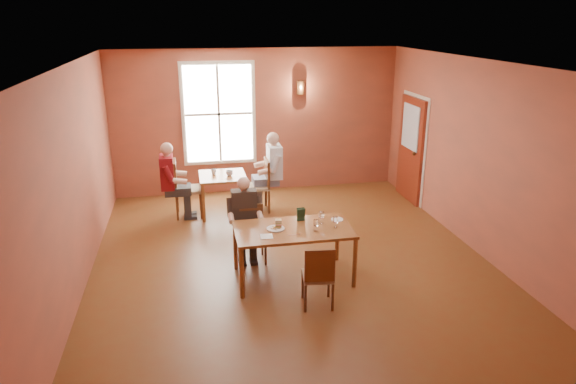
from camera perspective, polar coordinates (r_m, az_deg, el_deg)
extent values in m
cube|color=brown|center=(8.09, 0.28, -7.50)|extent=(6.00, 7.00, 0.01)
cube|color=brown|center=(10.90, -3.43, 7.81)|extent=(6.00, 0.04, 3.00)
cube|color=brown|center=(4.42, 9.60, -9.89)|extent=(6.00, 0.04, 3.00)
cube|color=brown|center=(7.56, -22.59, 1.28)|extent=(0.04, 7.00, 3.00)
cube|color=brown|center=(8.64, 20.23, 3.67)|extent=(0.04, 7.00, 3.00)
cube|color=white|center=(7.26, 0.32, 14.18)|extent=(6.00, 7.00, 0.04)
cube|color=white|center=(10.73, -7.70, 8.59)|extent=(1.36, 0.10, 1.96)
cube|color=maroon|center=(10.68, 13.42, 4.62)|extent=(0.12, 1.04, 2.10)
cylinder|color=brown|center=(10.84, 1.38, 11.53)|extent=(0.16, 0.16, 0.28)
cylinder|color=white|center=(7.21, -1.39, -4.04)|extent=(0.30, 0.30, 0.03)
cube|color=tan|center=(7.24, -1.08, -3.62)|extent=(0.10, 0.10, 0.11)
cube|color=#19331E|center=(7.47, 1.45, -2.51)|extent=(0.12, 0.07, 0.20)
cube|color=white|center=(7.03, 0.70, -4.79)|extent=(0.19, 0.03, 0.00)
cube|color=white|center=(6.99, -2.40, -4.95)|extent=(0.18, 0.18, 0.01)
cylinder|color=white|center=(7.57, 5.47, -3.05)|extent=(0.19, 0.19, 0.01)
imported|color=white|center=(9.69, -6.53, 2.09)|extent=(0.13, 0.13, 0.10)
imported|color=white|center=(9.83, -8.26, 2.26)|extent=(0.13, 0.13, 0.10)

